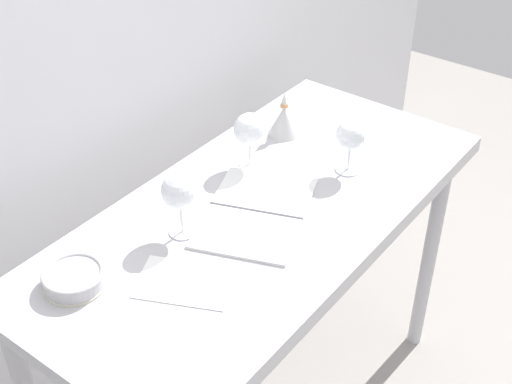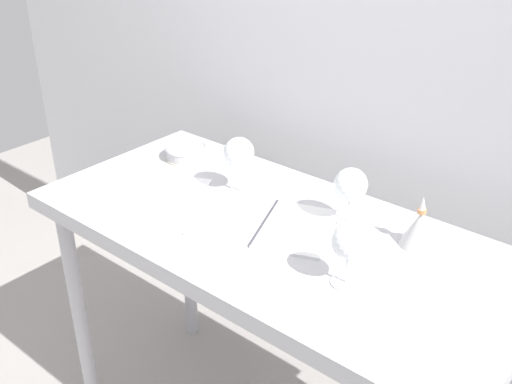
# 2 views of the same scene
# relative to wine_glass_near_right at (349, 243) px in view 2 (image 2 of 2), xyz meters

# --- Properties ---
(back_wall) EXTENTS (3.80, 0.04, 2.60)m
(back_wall) POSITION_rel_wine_glass_near_right_xyz_m (-0.29, 0.59, 0.29)
(back_wall) COLOR silver
(back_wall) RESTS_ON ground_plane
(steel_counter) EXTENTS (1.40, 0.65, 0.90)m
(steel_counter) POSITION_rel_wine_glass_near_right_xyz_m (-0.29, 0.09, -0.22)
(steel_counter) COLOR #B2B2B7
(steel_counter) RESTS_ON ground_plane
(wine_glass_near_right) EXTENTS (0.09, 0.09, 0.16)m
(wine_glass_near_right) POSITION_rel_wine_glass_near_right_xyz_m (0.00, 0.00, 0.00)
(wine_glass_near_right) COLOR white
(wine_glass_near_right) RESTS_ON steel_counter
(wine_glass_far_left) EXTENTS (0.09, 0.09, 0.18)m
(wine_glass_far_left) POSITION_rel_wine_glass_near_right_xyz_m (-0.50, 0.19, 0.01)
(wine_glass_far_left) COLOR white
(wine_glass_far_left) RESTS_ON steel_counter
(wine_glass_far_right) EXTENTS (0.09, 0.09, 0.17)m
(wine_glass_far_right) POSITION_rel_wine_glass_near_right_xyz_m (-0.15, 0.24, 0.00)
(wine_glass_far_right) COLOR white
(wine_glass_far_right) RESTS_ON steel_counter
(open_notebook) EXTENTS (0.44, 0.37, 0.01)m
(open_notebook) POSITION_rel_wine_glass_near_right_xyz_m (-0.32, 0.09, -0.11)
(open_notebook) COLOR white
(open_notebook) RESTS_ON steel_counter
(tasting_sheet_upper) EXTENTS (0.23, 0.26, 0.00)m
(tasting_sheet_upper) POSITION_rel_wine_glass_near_right_xyz_m (-0.64, 0.06, -0.11)
(tasting_sheet_upper) COLOR white
(tasting_sheet_upper) RESTS_ON steel_counter
(tasting_bowl) EXTENTS (0.15, 0.15, 0.04)m
(tasting_bowl) POSITION_rel_wine_glass_near_right_xyz_m (-0.80, 0.26, -0.09)
(tasting_bowl) COLOR beige
(tasting_bowl) RESTS_ON steel_counter
(decanter_funnel) EXTENTS (0.10, 0.10, 0.14)m
(decanter_funnel) POSITION_rel_wine_glass_near_right_xyz_m (0.05, 0.26, -0.06)
(decanter_funnel) COLOR silver
(decanter_funnel) RESTS_ON steel_counter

